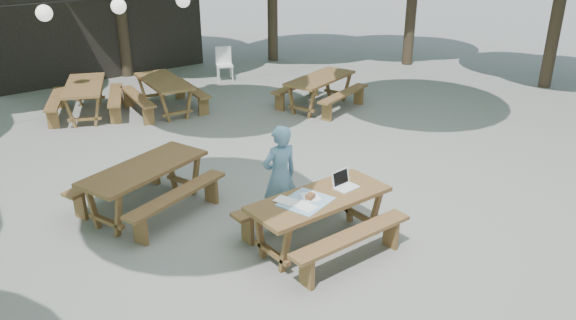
% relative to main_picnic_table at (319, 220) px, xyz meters
% --- Properties ---
extents(ground, '(80.00, 80.00, 0.00)m').
position_rel_main_picnic_table_xyz_m(ground, '(0.58, 1.37, -0.39)').
color(ground, slate).
rests_on(ground, ground).
extents(pavilion, '(6.00, 3.00, 2.80)m').
position_rel_main_picnic_table_xyz_m(pavilion, '(1.08, 11.87, 1.01)').
color(pavilion, black).
rests_on(pavilion, ground).
extents(main_picnic_table, '(2.00, 1.58, 0.75)m').
position_rel_main_picnic_table_xyz_m(main_picnic_table, '(0.00, 0.00, 0.00)').
color(main_picnic_table, brown).
rests_on(main_picnic_table, ground).
extents(picnic_table_nw, '(2.31, 2.11, 0.75)m').
position_rel_main_picnic_table_xyz_m(picnic_table_nw, '(-1.45, 2.39, 0.00)').
color(picnic_table_nw, brown).
rests_on(picnic_table_nw, ground).
extents(picnic_table_ne, '(2.29, 2.08, 0.75)m').
position_rel_main_picnic_table_xyz_m(picnic_table_ne, '(4.06, 4.71, 0.00)').
color(picnic_table_ne, brown).
rests_on(picnic_table_ne, ground).
extents(picnic_table_far_w, '(2.21, 2.37, 0.75)m').
position_rel_main_picnic_table_xyz_m(picnic_table_far_w, '(-0.59, 7.51, 0.00)').
color(picnic_table_far_w, brown).
rests_on(picnic_table_far_w, ground).
extents(picnic_table_far_e, '(1.79, 2.08, 0.75)m').
position_rel_main_picnic_table_xyz_m(picnic_table_far_e, '(0.99, 6.73, 0.00)').
color(picnic_table_far_e, brown).
rests_on(picnic_table_far_e, ground).
extents(woman, '(0.59, 0.42, 1.55)m').
position_rel_main_picnic_table_xyz_m(woman, '(-0.07, 0.80, 0.39)').
color(woman, '#6596B8').
rests_on(woman, ground).
extents(plastic_chair, '(0.58, 0.58, 0.90)m').
position_rel_main_picnic_table_xyz_m(plastic_chair, '(3.60, 8.29, -0.13)').
color(plastic_chair, white).
rests_on(plastic_chair, ground).
extents(laptop, '(0.35, 0.29, 0.24)m').
position_rel_main_picnic_table_xyz_m(laptop, '(0.46, 0.02, 0.42)').
color(laptop, white).
rests_on(laptop, main_picnic_table).
extents(tabletop_clutter, '(0.78, 0.71, 0.08)m').
position_rel_main_picnic_table_xyz_m(tabletop_clutter, '(-0.23, 0.01, 0.37)').
color(tabletop_clutter, teal).
rests_on(tabletop_clutter, main_picnic_table).
extents(paper_lanterns, '(9.00, 0.34, 0.38)m').
position_rel_main_picnic_table_xyz_m(paper_lanterns, '(0.39, 7.37, 2.02)').
color(paper_lanterns, black).
rests_on(paper_lanterns, ground).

